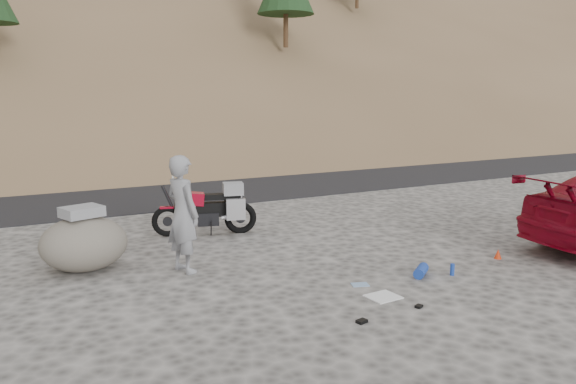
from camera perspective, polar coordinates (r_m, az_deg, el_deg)
name	(u,v)px	position (r m, az deg, el deg)	size (l,w,h in m)	color
ground	(289,267)	(9.70, 0.10, -7.58)	(140.00, 140.00, 0.00)	#464440
road	(151,190)	(17.93, -13.79, 0.23)	(120.00, 7.00, 0.05)	black
motorcycle	(209,209)	(11.86, -7.98, -1.68)	(2.13, 0.98, 1.30)	black
man	(185,271)	(9.63, -10.46, -7.89)	(0.71, 0.47, 1.95)	gray
boulder	(84,243)	(9.96, -20.03, -4.85)	(1.54, 1.35, 1.10)	#59544D
gear_white_cloth	(383,297)	(8.42, 9.63, -10.45)	(0.45, 0.40, 0.02)	white
gear_blue_mat	(421,271)	(9.44, 13.36, -7.80)	(0.17, 0.17, 0.43)	#193A9A
gear_bottle	(452,270)	(9.61, 16.35, -7.57)	(0.07, 0.07, 0.19)	#193A9A
gear_funnel	(498,254)	(10.81, 20.55, -5.92)	(0.13, 0.13, 0.17)	red
gear_glove_a	(362,321)	(7.50, 7.50, -12.89)	(0.14, 0.10, 0.04)	black
gear_glove_b	(419,306)	(8.13, 13.15, -11.24)	(0.11, 0.08, 0.04)	black
gear_blue_cloth	(360,285)	(8.88, 7.33, -9.31)	(0.26, 0.19, 0.01)	#7C9BC0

